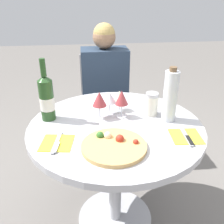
{
  "coord_description": "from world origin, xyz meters",
  "views": [
    {
      "loc": [
        -0.16,
        -1.19,
        1.41
      ],
      "look_at": [
        -0.03,
        -0.05,
        0.83
      ],
      "focal_mm": 40.0,
      "sensor_mm": 36.0,
      "label": 1
    }
  ],
  "objects": [
    {
      "name": "wine_glass_front_right",
      "position": [
        0.05,
        0.09,
        0.85
      ],
      "size": [
        0.08,
        0.08,
        0.16
      ],
      "color": "silver",
      "rests_on": "dining_table"
    },
    {
      "name": "tall_carafe",
      "position": [
        0.3,
        0.02,
        0.88
      ],
      "size": [
        0.08,
        0.08,
        0.31
      ],
      "color": "silver",
      "rests_on": "dining_table"
    },
    {
      "name": "dining_table",
      "position": [
        0.0,
        0.0,
        0.59
      ],
      "size": [
        0.96,
        0.96,
        0.73
      ],
      "color": "#B2B2B7",
      "rests_on": "ground_plane"
    },
    {
      "name": "place_setting_right",
      "position": [
        0.34,
        -0.17,
        0.74
      ],
      "size": [
        0.16,
        0.19,
        0.01
      ],
      "color": "yellow",
      "rests_on": "dining_table"
    },
    {
      "name": "wine_glass_back_right",
      "position": [
        0.05,
        0.18,
        0.83
      ],
      "size": [
        0.07,
        0.07,
        0.13
      ],
      "color": "silver",
      "rests_on": "dining_table"
    },
    {
      "name": "sugar_shaker",
      "position": [
        0.22,
        0.09,
        0.8
      ],
      "size": [
        0.08,
        0.08,
        0.14
      ],
      "color": "silver",
      "rests_on": "dining_table"
    },
    {
      "name": "wine_bottle",
      "position": [
        -0.37,
        0.11,
        0.86
      ],
      "size": [
        0.08,
        0.08,
        0.35
      ],
      "color": "#23471E",
      "rests_on": "dining_table"
    },
    {
      "name": "pizza_large",
      "position": [
        -0.04,
        -0.22,
        0.75
      ],
      "size": [
        0.31,
        0.31,
        0.05
      ],
      "color": "tan",
      "rests_on": "dining_table"
    },
    {
      "name": "place_setting_left",
      "position": [
        -0.31,
        -0.16,
        0.74
      ],
      "size": [
        0.17,
        0.19,
        0.01
      ],
      "color": "yellow",
      "rests_on": "dining_table"
    },
    {
      "name": "ground_plane",
      "position": [
        0.0,
        0.0,
        0.0
      ],
      "size": [
        12.0,
        12.0,
        0.0
      ],
      "primitive_type": "plane",
      "color": "slate",
      "rests_on": "ground"
    },
    {
      "name": "seated_diner",
      "position": [
        0.01,
        0.72,
        0.52
      ],
      "size": [
        0.38,
        0.46,
        1.18
      ],
      "rotation": [
        0.0,
        0.0,
        3.14
      ],
      "color": "#28384C",
      "rests_on": "ground_plane"
    },
    {
      "name": "chair_behind_diner",
      "position": [
        0.01,
        0.87,
        0.44
      ],
      "size": [
        0.4,
        0.4,
        0.89
      ],
      "rotation": [
        0.0,
        0.0,
        3.14
      ],
      "color": "#ADADB2",
      "rests_on": "ground_plane"
    },
    {
      "name": "wine_glass_front_left",
      "position": [
        -0.08,
        0.09,
        0.85
      ],
      "size": [
        0.08,
        0.08,
        0.16
      ],
      "color": "silver",
      "rests_on": "dining_table"
    },
    {
      "name": "wine_glass_center",
      "position": [
        -0.02,
        0.13,
        0.84
      ],
      "size": [
        0.08,
        0.08,
        0.14
      ],
      "color": "silver",
      "rests_on": "dining_table"
    }
  ]
}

